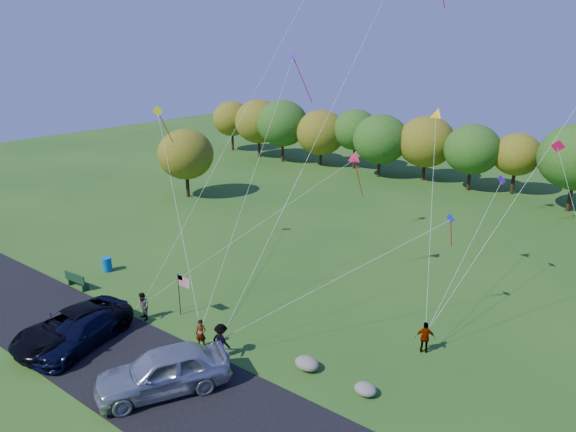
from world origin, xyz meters
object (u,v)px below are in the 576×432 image
object	(u,v)px
flyer_a	(201,334)
flyer_b	(143,307)
minivan_navy	(79,333)
flyer_d	(425,337)
flyer_c	(221,341)
minivan_silver	(163,371)
minivan_dark	(72,326)
trash_barrel	(107,264)
park_bench	(76,280)

from	to	relation	value
flyer_a	flyer_b	xyz separation A→B (m)	(-4.63, 0.00, 0.05)
minivan_navy	flyer_d	bearing A→B (deg)	22.16
flyer_c	flyer_d	bearing A→B (deg)	-141.20
minivan_navy	flyer_b	bearing A→B (deg)	72.38
flyer_d	minivan_silver	bearing A→B (deg)	23.31
minivan_dark	trash_barrel	bearing A→B (deg)	135.02
trash_barrel	minivan_dark	bearing A→B (deg)	-45.25
flyer_c	park_bench	xyz separation A→B (m)	(-12.72, -0.01, -0.34)
minivan_dark	flyer_b	world-z (taller)	minivan_dark
flyer_b	trash_barrel	world-z (taller)	flyer_b
minivan_navy	minivan_silver	xyz separation A→B (m)	(6.17, 0.23, 0.22)
minivan_dark	park_bench	xyz separation A→B (m)	(-5.61, 3.64, -0.35)
minivan_dark	trash_barrel	xyz separation A→B (m)	(-6.33, 6.39, -0.41)
park_bench	flyer_d	bearing A→B (deg)	12.47
minivan_silver	park_bench	size ratio (longest dim) A/B	3.14
flyer_a	minivan_silver	bearing A→B (deg)	-96.09
flyer_b	flyer_d	world-z (taller)	flyer_d
minivan_dark	flyer_d	world-z (taller)	minivan_dark
flyer_c	flyer_d	size ratio (longest dim) A/B	1.07
flyer_b	park_bench	size ratio (longest dim) A/B	0.87
minivan_dark	flyer_a	distance (m)	6.76
park_bench	trash_barrel	xyz separation A→B (m)	(-0.73, 2.75, -0.06)
minivan_dark	trash_barrel	size ratio (longest dim) A/B	6.22
minivan_navy	park_bench	distance (m)	7.39
minivan_dark	flyer_a	size ratio (longest dim) A/B	3.97
minivan_navy	minivan_silver	world-z (taller)	minivan_silver
flyer_c	minivan_silver	bearing A→B (deg)	86.98
flyer_c	park_bench	bearing A→B (deg)	-0.31
flyer_c	trash_barrel	distance (m)	13.73
minivan_navy	park_bench	bearing A→B (deg)	136.43
minivan_dark	flyer_d	bearing A→B (deg)	34.14
minivan_silver	flyer_b	bearing A→B (deg)	179.33
flyer_c	minivan_dark	bearing A→B (deg)	26.83
flyer_b	park_bench	bearing A→B (deg)	-162.97
minivan_dark	park_bench	world-z (taller)	minivan_dark
flyer_d	trash_barrel	xyz separation A→B (m)	(-21.32, -3.67, -0.34)
minivan_navy	trash_barrel	xyz separation A→B (m)	(-7.11, 6.47, -0.35)
minivan_navy	flyer_c	distance (m)	7.35
park_bench	trash_barrel	bearing A→B (deg)	100.01
trash_barrel	flyer_d	bearing A→B (deg)	9.77
flyer_c	flyer_b	bearing A→B (deg)	-0.34
minivan_silver	flyer_d	bearing A→B (deg)	80.93
trash_barrel	flyer_b	bearing A→B (deg)	-20.34
minivan_navy	flyer_a	world-z (taller)	minivan_navy
minivan_dark	flyer_a	bearing A→B (deg)	32.97
flyer_c	trash_barrel	bearing A→B (deg)	-11.86
minivan_navy	flyer_d	distance (m)	17.45
minivan_navy	flyer_a	size ratio (longest dim) A/B	3.50
park_bench	minivan_silver	bearing A→B (deg)	-20.36
minivan_dark	trash_barrel	distance (m)	9.01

